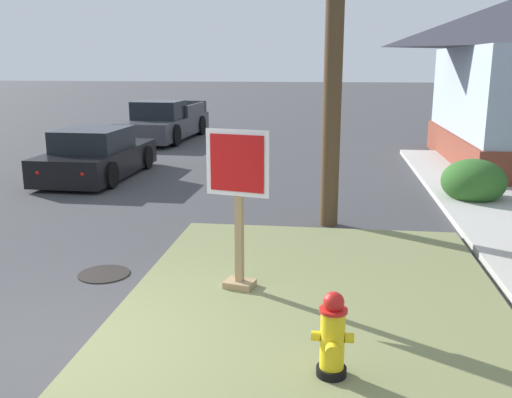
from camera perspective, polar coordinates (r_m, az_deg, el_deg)
The scene contains 9 objects.
ground_plane at distance 6.18m, azimuth -18.76°, elevation -14.57°, with size 160.00×160.00×0.00m, color #3D3D3F.
grass_corner_patch at distance 7.10m, azimuth 5.90°, elevation -9.70°, with size 4.51×5.74×0.08m, color olive.
sidewalk_strip at distance 11.35m, azimuth 24.25°, elevation -1.83°, with size 2.20×15.84×0.12m, color #B2AFA8.
fire_hydrant at distance 5.25m, azimuth 7.68°, elevation -13.57°, with size 0.38×0.34×0.80m.
stop_sign at distance 6.92m, azimuth -1.76°, elevation -1.26°, with size 0.78×0.35×1.99m.
manhole_cover at distance 8.14m, azimuth -14.99°, elevation -7.27°, with size 0.70×0.70×0.02m, color black.
parked_sedan_black at distance 14.86m, azimuth -15.67°, elevation 4.17°, with size 1.91×4.10×1.25m.
pickup_truck_charcoal at distance 21.60m, azimuth -9.10°, elevation 7.50°, with size 2.20×5.49×1.48m.
shrub_by_curb at distance 12.46m, azimuth 20.98°, elevation 1.66°, with size 1.30×1.30×0.92m, color #2F5F24.
Camera 1 is at (2.57, -4.84, 2.84)m, focal length 39.90 mm.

